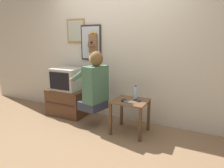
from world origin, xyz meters
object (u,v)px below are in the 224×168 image
object	(u,v)px
framed_picture	(76,31)
wall_mirror	(91,43)
television	(67,79)
cell_phone_held	(123,100)
toothbrush	(129,103)
cell_phone_spare	(137,101)
wall_phone_antique	(93,43)
water_bottle	(135,93)
person	(95,83)

from	to	relation	value
framed_picture	wall_mirror	bearing A→B (deg)	-0.53
framed_picture	television	bearing A→B (deg)	-97.15
cell_phone_held	toothbrush	world-z (taller)	toothbrush
cell_phone_spare	framed_picture	bearing A→B (deg)	104.86
cell_phone_spare	wall_phone_antique	bearing A→B (deg)	100.51
television	wall_phone_antique	size ratio (longest dim) A/B	0.71
wall_phone_antique	cell_phone_held	xyz separation A→B (m)	(0.82, -0.49, -0.85)
wall_mirror	water_bottle	xyz separation A→B (m)	(1.04, -0.37, -0.76)
wall_phone_antique	water_bottle	distance (m)	1.26
cell_phone_held	cell_phone_spare	world-z (taller)	same
wall_mirror	cell_phone_held	distance (m)	1.35
person	water_bottle	xyz separation A→B (m)	(0.65, 0.16, -0.12)
framed_picture	cell_phone_held	distance (m)	1.73
television	wall_phone_antique	world-z (taller)	wall_phone_antique
television	framed_picture	distance (m)	0.94
person	framed_picture	world-z (taller)	framed_picture
cell_phone_spare	person	bearing A→B (deg)	128.48
wall_phone_antique	cell_phone_spare	world-z (taller)	wall_phone_antique
person	wall_phone_antique	world-z (taller)	wall_phone_antique
toothbrush	water_bottle	bearing A→B (deg)	-0.89
person	cell_phone_spare	world-z (taller)	person
person	cell_phone_spare	xyz separation A→B (m)	(0.72, 0.08, -0.22)
television	cell_phone_spare	world-z (taller)	television
cell_phone_spare	toothbrush	world-z (taller)	toothbrush
television	toothbrush	bearing A→B (deg)	-13.14
framed_picture	cell_phone_spare	bearing A→B (deg)	-17.45
framed_picture	water_bottle	world-z (taller)	framed_picture
person	wall_mirror	size ratio (longest dim) A/B	1.49
television	cell_phone_held	world-z (taller)	television
person	cell_phone_spare	distance (m)	0.75
wall_mirror	water_bottle	world-z (taller)	wall_mirror
television	wall_mirror	distance (m)	0.82
framed_picture	cell_phone_spare	size ratio (longest dim) A/B	3.28
framed_picture	wall_mirror	distance (m)	0.41
wall_phone_antique	cell_phone_held	world-z (taller)	wall_phone_antique
framed_picture	water_bottle	size ratio (longest dim) A/B	2.02
television	wall_phone_antique	xyz separation A→B (m)	(0.46, 0.24, 0.67)
television	wall_phone_antique	distance (m)	0.84
person	toothbrush	xyz separation A→B (m)	(0.64, -0.08, -0.22)
person	framed_picture	bearing A→B (deg)	64.27
person	wall_phone_antique	size ratio (longest dim) A/B	1.27
cell_phone_held	cell_phone_spare	bearing A→B (deg)	8.97
wall_mirror	toothbrush	distance (m)	1.46
water_bottle	toothbrush	bearing A→B (deg)	-93.56
person	wall_phone_antique	distance (m)	0.85
person	water_bottle	world-z (taller)	person
wall_phone_antique	cell_phone_held	size ratio (longest dim) A/B	5.66
water_bottle	person	bearing A→B (deg)	-166.17
cell_phone_held	toothbrush	distance (m)	0.14
television	wall_mirror	xyz separation A→B (m)	(0.38, 0.28, 0.68)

